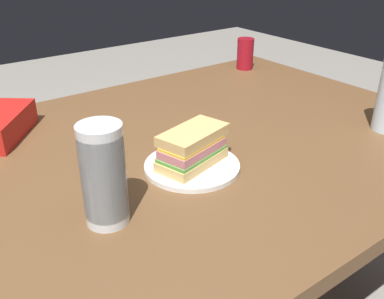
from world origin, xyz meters
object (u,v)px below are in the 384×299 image
Objects in this scene: sandwich at (192,148)px; paper_plate at (192,166)px; dining_table at (130,190)px; plastic_cup_stack at (104,175)px; soda_can_red at (245,54)px.

paper_plate is at bearing -138.54° from sandwich.
plastic_cup_stack is (-0.15, -0.19, 0.18)m from dining_table.
dining_table is at bearing 132.85° from paper_plate.
paper_plate is 0.86m from soda_can_red.
dining_table is 9.57× the size of sandwich.
paper_plate is 0.28m from plastic_cup_stack.
paper_plate reaches higher than dining_table.
dining_table is 8.35× the size of paper_plate.
dining_table is 15.50× the size of soda_can_red.
sandwich is 1.62× the size of soda_can_red.
paper_plate is at bearing -141.11° from soda_can_red.
sandwich is at bearing -141.12° from soda_can_red.
dining_table is 0.18m from paper_plate.
dining_table is at bearing -151.52° from soda_can_red.
plastic_cup_stack reaches higher than dining_table.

